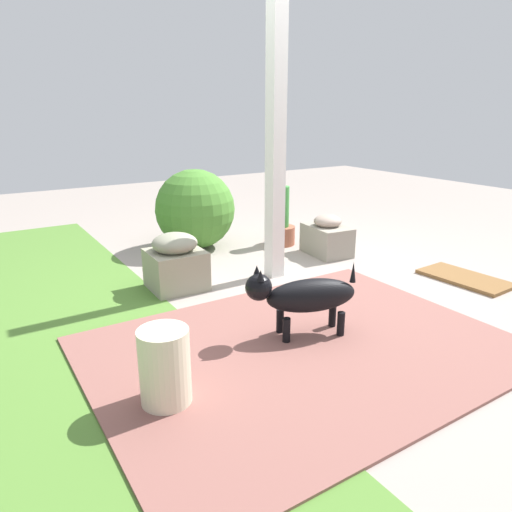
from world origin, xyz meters
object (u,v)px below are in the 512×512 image
Objects in this scene: terracotta_pot_tall at (281,224)px; ceramic_urn at (165,368)px; porch_pillar at (276,137)px; stone_planter_far at (176,262)px; stone_planter_nearest at (327,237)px; doormat at (465,278)px; round_shrub at (195,209)px; dog at (304,295)px.

ceramic_urn is at bearing 133.68° from terracotta_pot_tall.
porch_pillar is 1.25m from stone_planter_far.
stone_planter_nearest is at bearing -161.96° from terracotta_pot_tall.
terracotta_pot_tall is at bearing 21.28° from doormat.
round_shrub is (0.89, 0.96, 0.22)m from stone_planter_nearest.
stone_planter_far is at bearing 78.81° from porch_pillar.
ceramic_urn is at bearing 101.68° from dog.
dog is at bearing 92.61° from doormat.
terracotta_pot_tall reaches higher than stone_planter_nearest.
doormat is at bearing -127.00° from porch_pillar.
ceramic_urn reaches higher than stone_planter_nearest.
round_shrub is at bearing 9.78° from porch_pillar.
stone_planter_far is 1.54m from ceramic_urn.
porch_pillar is at bearing -25.78° from dog.
stone_planter_far is at bearing 61.87° from doormat.
ceramic_urn is at bearing 95.88° from doormat.
doormat is (-1.11, -2.08, -0.20)m from stone_planter_far.
stone_planter_nearest is 0.55m from terracotta_pot_tall.
stone_planter_far is at bearing 146.67° from round_shrub.
round_shrub reaches higher than ceramic_urn.
terracotta_pot_tall is 1.83m from doormat.
porch_pillar is 2.88× the size of round_shrub.
porch_pillar reaches higher than ceramic_urn.
stone_planter_nearest is 1.28m from doormat.
porch_pillar is 4.49× the size of stone_planter_nearest.
ceramic_urn is at bearing 154.85° from stone_planter_far.
porch_pillar is 5.10× the size of stone_planter_far.
dog is (-1.78, 1.10, 0.06)m from terracotta_pot_tall.
stone_planter_far is at bearing -25.15° from ceramic_urn.
stone_planter_nearest is (0.22, -0.77, -0.97)m from porch_pillar.
doormat is (0.28, -2.73, -0.18)m from ceramic_urn.
dog is at bearing -78.32° from ceramic_urn.
round_shrub is at bearing -28.63° from ceramic_urn.
porch_pillar is 1.26m from stone_planter_nearest.
stone_planter_far is at bearing 112.44° from terracotta_pot_tall.
stone_planter_far reaches higher than doormat.
dog is (-1.25, 1.27, 0.11)m from stone_planter_nearest.
round_shrub reaches higher than doormat.
dog reaches higher than ceramic_urn.
dog is at bearing 171.90° from round_shrub.
terracotta_pot_tall is (0.52, 0.17, 0.04)m from stone_planter_nearest.
round_shrub is 2.55m from doormat.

